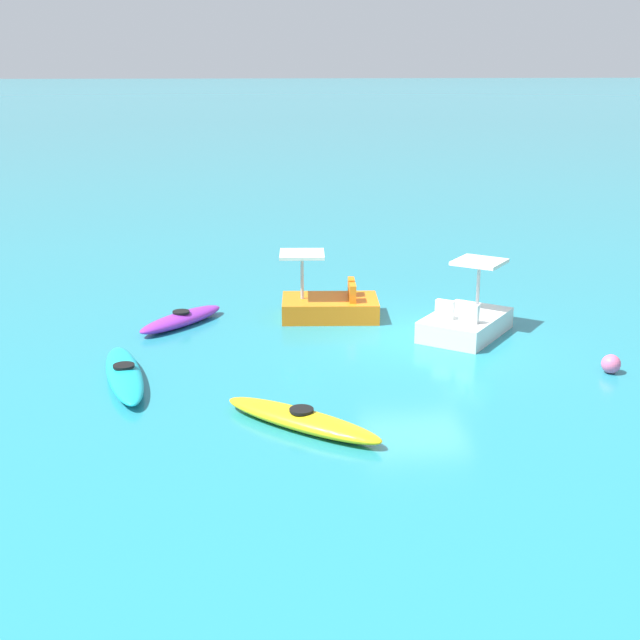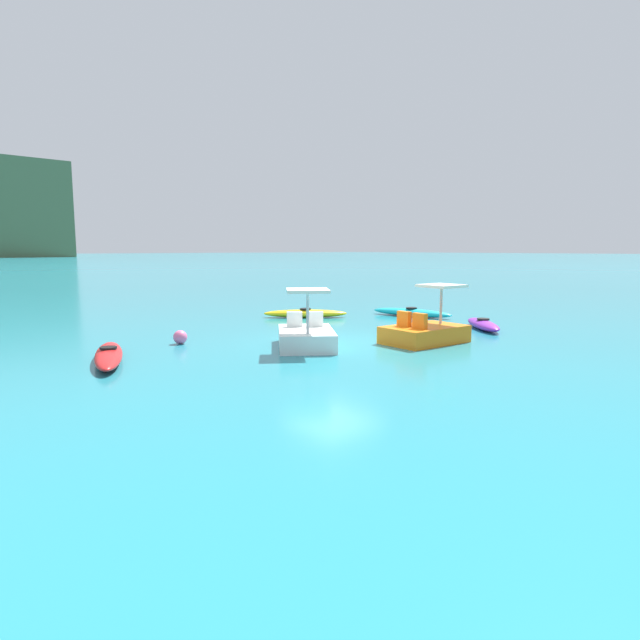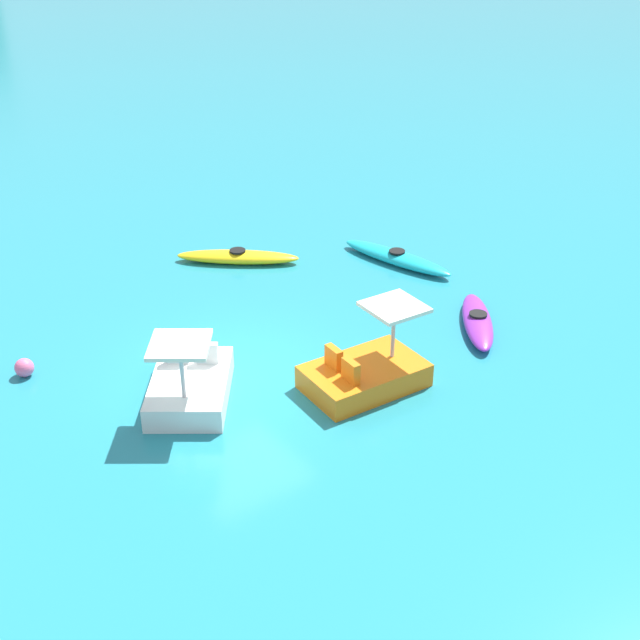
# 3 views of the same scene
# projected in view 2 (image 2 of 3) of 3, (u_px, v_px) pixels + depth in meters

# --- Properties ---
(ground_plane) EXTENTS (600.00, 600.00, 0.00)m
(ground_plane) POSITION_uv_depth(u_px,v_px,m) (333.00, 342.00, 16.02)
(ground_plane) COLOR teal
(kayak_red) EXTENTS (1.90, 3.48, 0.37)m
(kayak_red) POSITION_uv_depth(u_px,v_px,m) (109.00, 355.00, 13.16)
(kayak_red) COLOR red
(kayak_red) RESTS_ON ground_plane
(kayak_purple) EXTENTS (2.26, 2.51, 0.37)m
(kayak_purple) POSITION_uv_depth(u_px,v_px,m) (483.00, 324.00, 18.51)
(kayak_purple) COLOR purple
(kayak_purple) RESTS_ON ground_plane
(kayak_yellow) EXTENTS (2.97, 2.67, 0.37)m
(kayak_yellow) POSITION_uv_depth(u_px,v_px,m) (305.00, 313.00, 21.63)
(kayak_yellow) COLOR yellow
(kayak_yellow) RESTS_ON ground_plane
(kayak_cyan) EXTENTS (1.40, 3.53, 0.37)m
(kayak_cyan) POSITION_uv_depth(u_px,v_px,m) (411.00, 313.00, 21.94)
(kayak_cyan) COLOR #19B7C6
(kayak_cyan) RESTS_ON ground_plane
(pedal_boat_orange) EXTENTS (2.53, 1.66, 1.68)m
(pedal_boat_orange) POSITION_uv_depth(u_px,v_px,m) (425.00, 331.00, 15.79)
(pedal_boat_orange) COLOR orange
(pedal_boat_orange) RESTS_ON ground_plane
(pedal_boat_white) EXTENTS (2.64, 2.82, 1.68)m
(pedal_boat_white) POSITION_uv_depth(u_px,v_px,m) (306.00, 336.00, 15.05)
(pedal_boat_white) COLOR white
(pedal_boat_white) RESTS_ON ground_plane
(buoy_pink) EXTENTS (0.40, 0.40, 0.40)m
(buoy_pink) POSITION_uv_depth(u_px,v_px,m) (180.00, 337.00, 15.61)
(buoy_pink) COLOR pink
(buoy_pink) RESTS_ON ground_plane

